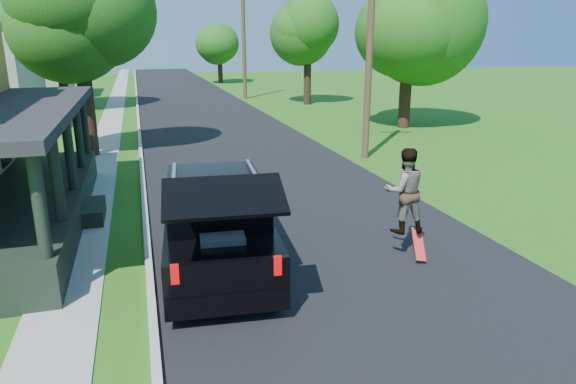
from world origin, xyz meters
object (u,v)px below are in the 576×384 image
object	(u,v)px
utility_pole_near	(370,40)
black_suv	(217,225)
skateboarder	(405,191)
tree_right_near	(409,17)

from	to	relation	value
utility_pole_near	black_suv	bearing A→B (deg)	-114.12
skateboarder	utility_pole_near	bearing A→B (deg)	-103.27
skateboarder	tree_right_near	size ratio (longest dim) A/B	0.21
black_suv	tree_right_near	xyz separation A→B (m)	(12.56, 15.28, 4.83)
black_suv	skateboarder	world-z (taller)	black_suv
black_suv	tree_right_near	distance (m)	20.36
black_suv	utility_pole_near	xyz separation A→B (m)	(7.41, 8.84, 3.69)
tree_right_near	utility_pole_near	world-z (taller)	tree_right_near
skateboarder	tree_right_near	xyz separation A→B (m)	(8.55, 15.82, 4.26)
tree_right_near	skateboarder	bearing A→B (deg)	-118.39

